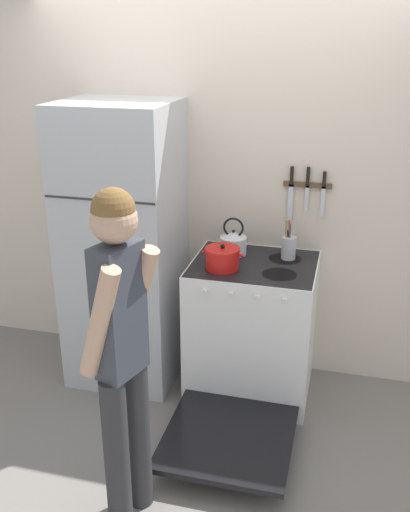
# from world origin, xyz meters

# --- Properties ---
(ground_plane) EXTENTS (14.00, 14.00, 0.00)m
(ground_plane) POSITION_xyz_m (0.00, 0.00, 0.00)
(ground_plane) COLOR slate
(wall_back) EXTENTS (10.00, 0.06, 2.55)m
(wall_back) POSITION_xyz_m (0.00, 0.03, 1.27)
(wall_back) COLOR beige
(wall_back) RESTS_ON ground_plane
(refrigerator) EXTENTS (0.71, 0.69, 1.89)m
(refrigerator) POSITION_xyz_m (-0.58, -0.33, 0.95)
(refrigerator) COLOR #B7BABF
(refrigerator) RESTS_ON ground_plane
(stove_range) EXTENTS (0.79, 1.40, 0.92)m
(stove_range) POSITION_xyz_m (0.30, -0.37, 0.46)
(stove_range) COLOR white
(stove_range) RESTS_ON ground_plane
(dutch_oven_pot) EXTENTS (0.26, 0.22, 0.16)m
(dutch_oven_pot) POSITION_xyz_m (0.12, -0.46, 0.99)
(dutch_oven_pot) COLOR red
(dutch_oven_pot) RESTS_ON stove_range
(tea_kettle) EXTENTS (0.22, 0.18, 0.25)m
(tea_kettle) POSITION_xyz_m (0.14, -0.20, 1.00)
(tea_kettle) COLOR silver
(tea_kettle) RESTS_ON stove_range
(utensil_jar) EXTENTS (0.09, 0.09, 0.26)m
(utensil_jar) POSITION_xyz_m (0.50, -0.19, 1.00)
(utensil_jar) COLOR #B7BABF
(utensil_jar) RESTS_ON stove_range
(person) EXTENTS (0.34, 0.40, 1.70)m
(person) POSITION_xyz_m (-0.09, -1.57, 0.97)
(person) COLOR #2D2D30
(person) RESTS_ON ground_plane
(wall_knife_strip) EXTENTS (0.31, 0.03, 0.36)m
(wall_knife_strip) POSITION_xyz_m (0.57, -0.02, 1.37)
(wall_knife_strip) COLOR brown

